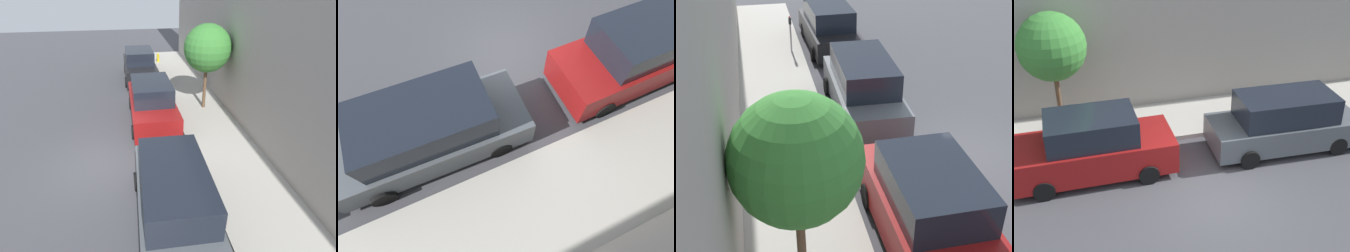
{
  "view_description": "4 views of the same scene",
  "coord_description": "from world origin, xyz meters",
  "views": [
    {
      "loc": [
        1.22,
        -8.07,
        5.98
      ],
      "look_at": [
        2.66,
        0.69,
        1.0
      ],
      "focal_mm": 28.0,
      "sensor_mm": 36.0,
      "label": 1
    },
    {
      "loc": [
        5.57,
        -2.49,
        6.64
      ],
      "look_at": [
        2.91,
        -1.28,
        1.0
      ],
      "focal_mm": 28.0,
      "sensor_mm": 36.0,
      "label": 2
    },
    {
      "loc": [
        5.57,
        10.12,
        7.37
      ],
      "look_at": [
        3.35,
        -0.57,
        1.0
      ],
      "focal_mm": 50.0,
      "sensor_mm": 36.0,
      "label": 3
    },
    {
      "loc": [
        -9.73,
        3.66,
        8.28
      ],
      "look_at": [
        2.7,
        0.26,
        1.0
      ],
      "focal_mm": 50.0,
      "sensor_mm": 36.0,
      "label": 4
    }
  ],
  "objects": [
    {
      "name": "ground_plane",
      "position": [
        0.0,
        0.0,
        0.0
      ],
      "size": [
        60.0,
        60.0,
        0.0
      ],
      "primitive_type": "plane",
      "color": "#424247"
    },
    {
      "name": "sidewalk",
      "position": [
        4.84,
        0.0,
        0.07
      ],
      "size": [
        2.67,
        32.0,
        0.15
      ],
      "color": "#B2ADA3",
      "rests_on": "ground_plane"
    },
    {
      "name": "parked_minivan_second",
      "position": [
        2.21,
        -3.05,
        0.92
      ],
      "size": [
        2.03,
        4.95,
        1.9
      ],
      "color": "#4C5156",
      "rests_on": "ground_plane"
    },
    {
      "name": "parked_suv_third",
      "position": [
        2.29,
        3.12,
        0.93
      ],
      "size": [
        2.08,
        4.82,
        1.98
      ],
      "color": "maroon",
      "rests_on": "ground_plane"
    }
  ]
}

